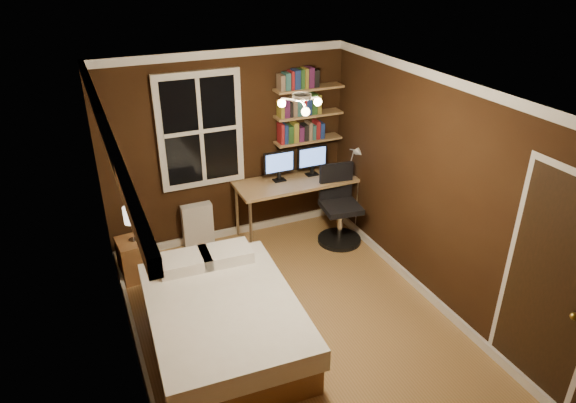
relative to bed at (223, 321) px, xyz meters
name	(u,v)px	position (x,y,z in m)	size (l,w,h in m)	color
floor	(295,325)	(0.76, -0.04, -0.28)	(4.20, 4.20, 0.00)	olive
wall_back	(228,149)	(0.76, 2.06, 0.97)	(3.20, 0.04, 2.50)	black
wall_left	(121,259)	(-0.84, -0.04, 0.97)	(0.04, 4.20, 2.50)	black
wall_right	(433,192)	(2.36, -0.04, 0.97)	(0.04, 4.20, 2.50)	black
ceiling	(297,91)	(0.76, -0.04, 2.22)	(3.20, 4.20, 0.02)	white
window	(200,131)	(0.41, 2.02, 1.27)	(1.06, 0.06, 1.46)	silver
door	(547,291)	(2.35, -1.59, 0.75)	(0.03, 0.82, 2.05)	black
door_knob	(574,316)	(2.31, -1.89, 0.72)	(0.06, 0.06, 0.06)	#B59138
ceiling_fixture	(302,105)	(0.76, -0.14, 2.12)	(0.44, 0.44, 0.18)	beige
bookshelf_lower	(308,140)	(1.84, 1.94, 0.97)	(0.92, 0.22, 0.03)	tan
books_row_lower	(308,131)	(1.84, 1.94, 1.10)	(0.60, 0.16, 0.23)	maroon
bookshelf_middle	(309,115)	(1.84, 1.94, 1.32)	(0.92, 0.22, 0.03)	tan
books_row_middle	(309,105)	(1.84, 1.94, 1.45)	(0.54, 0.16, 0.23)	navy
bookshelf_upper	(309,88)	(1.84, 1.94, 1.67)	(0.92, 0.22, 0.03)	tan
books_row_upper	(309,78)	(1.84, 1.94, 1.80)	(0.48, 0.16, 0.23)	#295825
bed	(223,321)	(0.00, 0.00, 0.00)	(1.47, 1.98, 0.65)	brown
nightstand	(137,258)	(-0.60, 1.55, -0.03)	(0.39, 0.39, 0.49)	brown
bedside_lamp	(131,224)	(-0.60, 1.55, 0.43)	(0.15, 0.15, 0.43)	white
radiator	(198,225)	(0.25, 1.95, 0.02)	(0.40, 0.14, 0.59)	silver
desk	(298,184)	(1.59, 1.72, 0.46)	(1.68, 0.63, 0.80)	tan
monitor_left	(279,166)	(1.36, 1.81, 0.72)	(0.42, 0.12, 0.41)	black
monitor_right	(312,161)	(1.84, 1.81, 0.72)	(0.42, 0.12, 0.41)	black
desk_lamp	(354,160)	(2.35, 1.57, 0.74)	(0.14, 0.32, 0.44)	silver
office_chair	(339,213)	(2.01, 1.33, 0.13)	(0.58, 0.58, 1.05)	black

